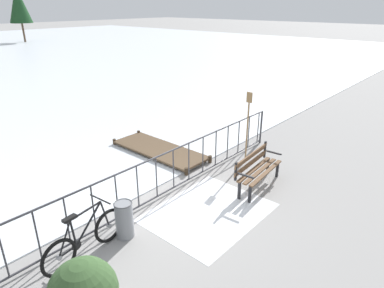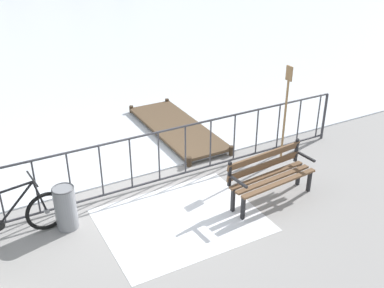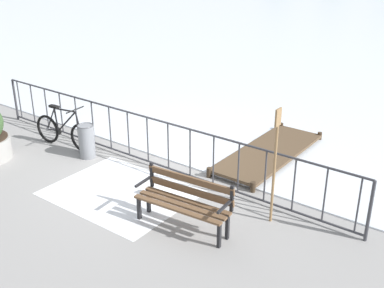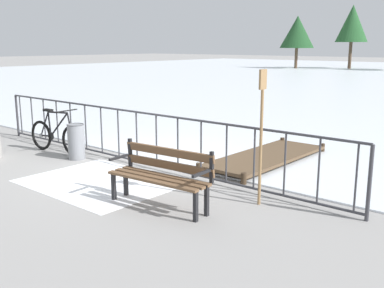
{
  "view_description": "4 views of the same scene",
  "coord_description": "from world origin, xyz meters",
  "views": [
    {
      "loc": [
        -4.44,
        -4.92,
        4.11
      ],
      "look_at": [
        1.21,
        0.01,
        0.98
      ],
      "focal_mm": 31.52,
      "sensor_mm": 36.0,
      "label": 1
    },
    {
      "loc": [
        -2.37,
        -6.57,
        4.46
      ],
      "look_at": [
        1.15,
        -0.13,
        0.73
      ],
      "focal_mm": 42.44,
      "sensor_mm": 36.0,
      "label": 2
    },
    {
      "loc": [
        6.12,
        -6.66,
        4.38
      ],
      "look_at": [
        1.38,
        -0.34,
        0.95
      ],
      "focal_mm": 45.14,
      "sensor_mm": 36.0,
      "label": 3
    },
    {
      "loc": [
        6.48,
        -5.92,
        2.32
      ],
      "look_at": [
        1.26,
        0.18,
        0.57
      ],
      "focal_mm": 42.83,
      "sensor_mm": 36.0,
      "label": 4
    }
  ],
  "objects": [
    {
      "name": "park_bench",
      "position": [
        2.0,
        -1.35,
        0.51
      ],
      "size": [
        1.64,
        0.62,
        0.89
      ],
      "color": "brown",
      "rests_on": "ground"
    },
    {
      "name": "railing_fence",
      "position": [
        0.0,
        0.0,
        0.56
      ],
      "size": [
        9.06,
        0.06,
        1.07
      ],
      "color": "#38383D",
      "rests_on": "ground"
    },
    {
      "name": "oar_upright",
      "position": [
        3.05,
        -0.39,
        1.14
      ],
      "size": [
        0.04,
        0.16,
        1.98
      ],
      "color": "#937047",
      "rests_on": "ground"
    },
    {
      "name": "wooden_dock",
      "position": [
        1.81,
        1.82,
        0.12
      ],
      "size": [
        1.1,
        3.14,
        0.2
      ],
      "color": "brown",
      "rests_on": "ground"
    },
    {
      "name": "bicycle_near_railing",
      "position": [
        -2.1,
        -0.43,
        0.37
      ],
      "size": [
        1.71,
        0.52,
        0.97
      ],
      "color": "black",
      "rests_on": "ground"
    },
    {
      "name": "trash_bin",
      "position": [
        -1.3,
        -0.49,
        0.37
      ],
      "size": [
        0.35,
        0.35,
        0.73
      ],
      "color": "gray",
      "rests_on": "ground"
    },
    {
      "name": "ground_plane",
      "position": [
        0.0,
        0.0,
        0.0
      ],
      "size": [
        160.0,
        160.0,
        0.0
      ],
      "primitive_type": "plane",
      "color": "gray"
    },
    {
      "name": "snow_patch",
      "position": [
        0.37,
        -1.2,
        0.0
      ],
      "size": [
        2.54,
        2.01,
        0.01
      ],
      "primitive_type": "cube",
      "color": "white",
      "rests_on": "ground"
    },
    {
      "name": "tree_centre",
      "position": [
        13.39,
        36.29,
        4.07
      ],
      "size": [
        2.43,
        2.43,
        6.07
      ],
      "color": "brown",
      "rests_on": "ground"
    }
  ]
}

